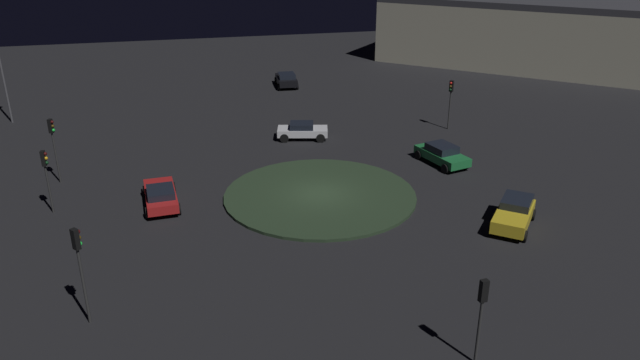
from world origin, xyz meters
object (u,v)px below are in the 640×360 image
at_px(car_yellow, 514,213).
at_px(traffic_light_northeast, 451,95).
at_px(traffic_light_west_near, 46,169).
at_px(car_black, 286,79).
at_px(car_green, 442,154).
at_px(car_red, 161,195).
at_px(traffic_light_west, 53,138).
at_px(store_building, 531,31).
at_px(car_white, 302,130).
at_px(traffic_light_south, 481,304).
at_px(traffic_light_southwest, 79,257).

height_order(car_yellow, traffic_light_northeast, traffic_light_northeast).
bearing_deg(traffic_light_west_near, car_black, 59.53).
relative_size(car_yellow, car_green, 0.93).
height_order(traffic_light_northeast, traffic_light_west_near, traffic_light_northeast).
distance_m(car_red, traffic_light_west, 8.63).
relative_size(car_black, traffic_light_west, 0.94).
bearing_deg(car_black, car_red, 157.72).
bearing_deg(car_black, car_green, -161.75).
distance_m(traffic_light_west_near, store_building, 58.29).
relative_size(car_white, traffic_light_west, 0.97).
bearing_deg(traffic_light_west, traffic_light_south, -30.22).
bearing_deg(traffic_light_west_near, traffic_light_northeast, 22.60).
xyz_separation_m(car_white, store_building, (32.76, 20.80, 3.19)).
height_order(car_yellow, car_green, car_yellow).
distance_m(car_green, traffic_light_west, 25.96).
relative_size(car_red, car_yellow, 1.09).
bearing_deg(car_black, car_yellow, -166.09).
height_order(car_white, traffic_light_west_near, traffic_light_west_near).
distance_m(car_black, car_green, 25.16).
height_order(car_red, car_yellow, car_yellow).
bearing_deg(traffic_light_southwest, traffic_light_south, -62.11).
height_order(car_white, car_green, car_green).
xyz_separation_m(car_black, car_green, (6.37, -24.35, -0.05)).
distance_m(traffic_light_west, store_building, 56.20).
distance_m(car_black, traffic_light_west_near, 32.36).
distance_m(car_yellow, traffic_light_west, 28.66).
bearing_deg(car_yellow, car_red, -70.95).
bearing_deg(traffic_light_northeast, car_black, -96.88).
distance_m(car_white, car_black, 16.79).
bearing_deg(car_black, car_white, 176.75).
relative_size(car_red, traffic_light_west, 1.05).
distance_m(car_yellow, traffic_light_northeast, 17.57).
bearing_deg(traffic_light_northeast, car_white, -40.07).
bearing_deg(traffic_light_northeast, car_green, 24.03).
height_order(car_white, traffic_light_southwest, traffic_light_southwest).
distance_m(car_red, traffic_light_south, 21.08).
relative_size(car_yellow, store_building, 0.12).
height_order(car_red, traffic_light_southwest, traffic_light_southwest).
distance_m(car_green, traffic_light_west_near, 25.60).
bearing_deg(traffic_light_west_near, traffic_light_west, 98.47).
xyz_separation_m(traffic_light_southwest, traffic_light_west_near, (-3.12, 11.76, -0.41)).
bearing_deg(store_building, car_red, 78.03).
distance_m(car_white, traffic_light_west_near, 19.61).
height_order(car_black, traffic_light_northeast, traffic_light_northeast).
height_order(car_red, traffic_light_west_near, traffic_light_west_near).
relative_size(car_black, store_building, 0.12).
xyz_separation_m(car_yellow, store_building, (24.54, 38.29, 3.12)).
relative_size(traffic_light_south, store_building, 0.11).
relative_size(traffic_light_west_near, store_building, 0.11).
height_order(car_yellow, traffic_light_south, traffic_light_south).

